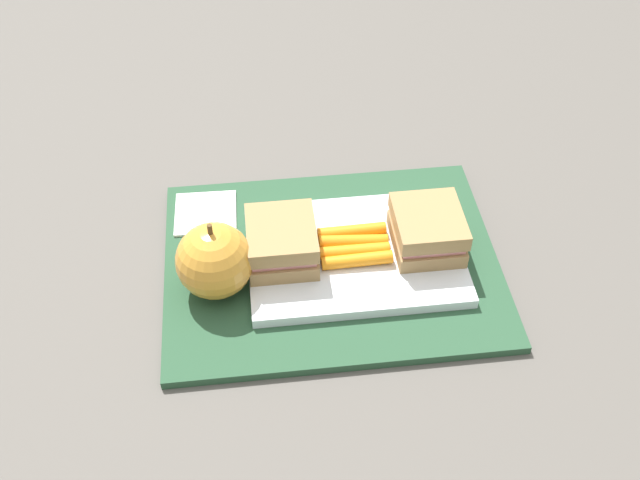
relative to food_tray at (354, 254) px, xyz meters
name	(u,v)px	position (x,y,z in m)	size (l,w,h in m)	color
ground_plane	(331,266)	(0.03, 0.00, -0.02)	(2.40, 2.40, 0.00)	#56514C
lunchbag_mat	(331,263)	(0.03, 0.00, -0.01)	(0.36, 0.28, 0.01)	#284C33
food_tray	(354,254)	(0.00, 0.00, 0.00)	(0.23, 0.17, 0.01)	white
sandwich_half_left	(428,230)	(-0.08, 0.00, 0.03)	(0.07, 0.08, 0.04)	#9E7A4C
sandwich_half_right	(282,242)	(0.08, 0.00, 0.03)	(0.07, 0.08, 0.04)	#9E7A4C
carrot_sticks_bundle	(354,246)	(0.00, 0.00, 0.01)	(0.08, 0.06, 0.02)	orange
apple	(214,261)	(0.15, 0.02, 0.03)	(0.08, 0.08, 0.09)	gold
paper_napkin	(206,213)	(0.16, -0.09, 0.00)	(0.07, 0.07, 0.00)	white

